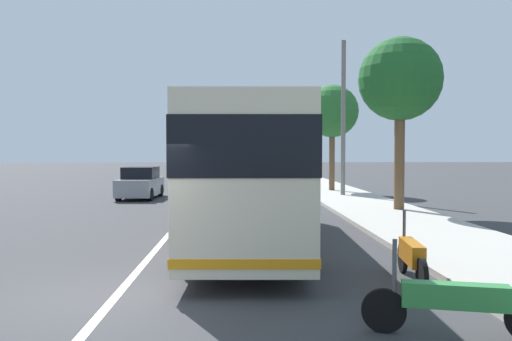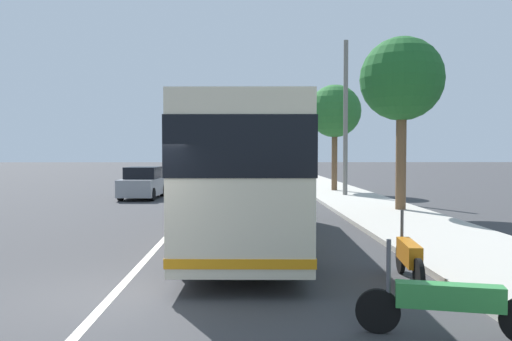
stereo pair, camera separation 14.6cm
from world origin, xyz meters
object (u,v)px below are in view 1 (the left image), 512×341
at_px(motorcycle_far_end, 454,302).
at_px(motorcycle_mid_row, 412,257).
at_px(car_ahead_same_lane, 140,184).
at_px(roadside_tree_mid_block, 400,81).
at_px(roadside_tree_far_block, 332,112).
at_px(coach_bus, 249,168).
at_px(utility_pole, 343,119).
at_px(car_oncoming, 239,173).
at_px(car_side_street, 186,170).

bearing_deg(motorcycle_far_end, motorcycle_mid_row, -84.18).
height_order(motorcycle_mid_row, car_ahead_same_lane, car_ahead_same_lane).
distance_m(car_ahead_same_lane, roadside_tree_mid_block, 13.74).
relative_size(motorcycle_mid_row, roadside_tree_far_block, 0.34).
xyz_separation_m(coach_bus, utility_pole, (12.90, -5.18, 2.13)).
bearing_deg(motorcycle_mid_row, roadside_tree_mid_block, -9.95).
relative_size(car_oncoming, roadside_tree_mid_block, 0.65).
relative_size(motorcycle_mid_row, utility_pole, 0.27).
xyz_separation_m(car_ahead_same_lane, car_oncoming, (13.85, -5.01, -0.03)).
relative_size(motorcycle_mid_row, car_oncoming, 0.49).
xyz_separation_m(motorcycle_mid_row, roadside_tree_mid_block, (10.51, -3.13, 4.67)).
bearing_deg(coach_bus, motorcycle_far_end, -158.83).
relative_size(coach_bus, car_ahead_same_lane, 2.77).
relative_size(coach_bus, roadside_tree_far_block, 1.74).
height_order(coach_bus, motorcycle_far_end, coach_bus).
xyz_separation_m(motorcycle_mid_row, car_ahead_same_lane, (16.97, 8.18, 0.28)).
xyz_separation_m(motorcycle_far_end, car_side_street, (40.31, 7.60, 0.26)).
distance_m(motorcycle_far_end, roadside_tree_mid_block, 14.47).
xyz_separation_m(car_oncoming, roadside_tree_mid_block, (-20.32, -6.29, 4.42)).
bearing_deg(motorcycle_mid_row, coach_bus, 40.00).
bearing_deg(coach_bus, utility_pole, -20.00).
distance_m(coach_bus, car_ahead_same_lane, 13.74).
relative_size(car_side_street, roadside_tree_far_block, 0.76).
distance_m(motorcycle_mid_row, car_oncoming, 30.99).
distance_m(motorcycle_far_end, car_ahead_same_lane, 21.18).
bearing_deg(motorcycle_far_end, roadside_tree_mid_block, -90.87).
height_order(car_ahead_same_lane, roadside_tree_mid_block, roadside_tree_mid_block).
xyz_separation_m(car_ahead_same_lane, car_side_street, (20.61, -0.19, -0.03)).
bearing_deg(car_side_street, car_oncoming, 39.44).
distance_m(coach_bus, car_oncoming, 26.49).
bearing_deg(roadside_tree_mid_block, motorcycle_mid_row, 163.43).
height_order(car_ahead_same_lane, car_oncoming, car_ahead_same_lane).
height_order(motorcycle_far_end, motorcycle_mid_row, motorcycle_mid_row).
relative_size(motorcycle_far_end, roadside_tree_mid_block, 0.34).
height_order(roadside_tree_mid_block, utility_pole, utility_pole).
height_order(motorcycle_far_end, car_ahead_same_lane, car_ahead_same_lane).
bearing_deg(car_ahead_same_lane, motorcycle_mid_row, 27.99).
xyz_separation_m(coach_bus, car_side_street, (33.23, 5.12, -1.23)).
distance_m(roadside_tree_far_block, utility_pole, 3.28).
distance_m(car_oncoming, utility_pole, 15.01).
height_order(car_side_street, car_oncoming, car_oncoming).
distance_m(car_oncoming, roadside_tree_far_block, 12.38).
bearing_deg(car_oncoming, motorcycle_mid_row, -176.07).
distance_m(coach_bus, roadside_tree_mid_block, 9.16).
relative_size(car_ahead_same_lane, car_side_street, 0.83).
xyz_separation_m(motorcycle_far_end, car_oncoming, (33.54, 2.77, 0.27)).
distance_m(roadside_tree_mid_block, roadside_tree_far_block, 10.01).
bearing_deg(car_ahead_same_lane, motorcycle_far_end, 23.83).
bearing_deg(car_side_street, roadside_tree_far_block, 35.02).
xyz_separation_m(car_oncoming, utility_pole, (-13.57, -5.48, 3.36)).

